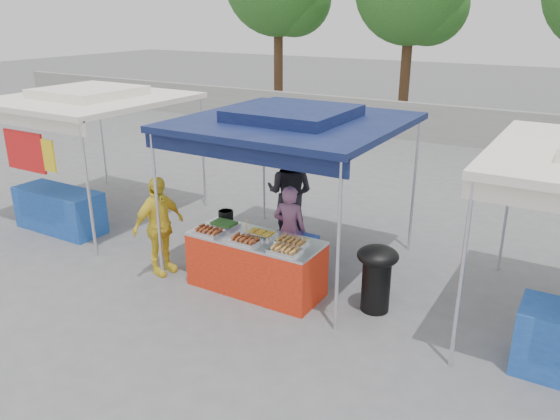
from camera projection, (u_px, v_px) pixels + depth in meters
The scene contains 20 objects.
ground_plane at pixel (260, 286), 8.29m from camera, with size 80.00×80.00×0.00m, color slate.
back_wall at pixel (451, 125), 16.96m from camera, with size 40.00×0.25×1.20m, color gray.
main_canopy at pixel (292, 121), 8.26m from camera, with size 3.20×3.20×2.57m.
neighbor_stall_left at pixel (76, 142), 10.37m from camera, with size 3.20×3.20×2.57m.
vendor_table at pixel (256, 264), 8.06m from camera, with size 2.00×0.80×0.85m.
food_tray_fl at pixel (208, 231), 8.03m from camera, with size 0.42×0.30×0.07m.
food_tray_fm at pixel (245, 240), 7.72m from camera, with size 0.42×0.30×0.07m.
food_tray_fr at pixel (285, 250), 7.41m from camera, with size 0.42×0.30×0.07m.
food_tray_bl at pixel (224, 224), 8.30m from camera, with size 0.42×0.30×0.07m.
food_tray_bm at pixel (261, 233), 7.96m from camera, with size 0.42×0.30×0.07m.
food_tray_br at pixel (292, 242), 7.68m from camera, with size 0.42×0.30×0.07m.
cooking_pot at pixel (226, 215), 8.58m from camera, with size 0.24×0.24×0.14m, color black.
skewer_cup at pixel (247, 236), 7.83m from camera, with size 0.09×0.09×0.11m, color silver.
wok_burner at pixel (377, 273), 7.46m from camera, with size 0.57×0.57×0.96m.
crate_left at pixel (259, 256), 8.96m from camera, with size 0.51×0.35×0.30m, color #1639B9.
crate_right at pixel (299, 265), 8.62m from camera, with size 0.56×0.39×0.34m, color #1639B9.
crate_stacked at pixel (299, 246), 8.51m from camera, with size 0.54×0.38×0.32m, color #1639B9.
vendor_woman at pixel (289, 230), 8.50m from camera, with size 0.53×0.35×1.45m, color #9C638E.
helper_man at pixel (290, 193), 9.68m from camera, with size 0.88×0.68×1.80m, color #222227.
customer_person at pixel (159, 226), 8.48m from camera, with size 0.93×0.39×1.59m, color yellow.
Camera 1 is at (4.05, -6.19, 3.94)m, focal length 35.00 mm.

